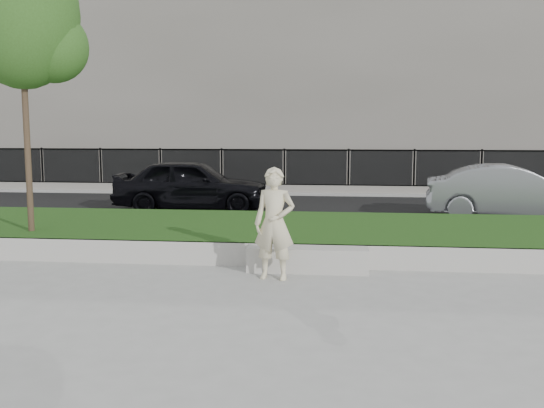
# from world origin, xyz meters

# --- Properties ---
(ground) EXTENTS (90.00, 90.00, 0.00)m
(ground) POSITION_xyz_m (0.00, 0.00, 0.00)
(ground) COLOR gray
(ground) RESTS_ON ground
(grass_bank) EXTENTS (34.00, 4.00, 0.40)m
(grass_bank) POSITION_xyz_m (0.00, 3.00, 0.20)
(grass_bank) COLOR black
(grass_bank) RESTS_ON ground
(grass_kerb) EXTENTS (34.00, 0.08, 0.40)m
(grass_kerb) POSITION_xyz_m (0.00, 1.04, 0.20)
(grass_kerb) COLOR #ABA8A0
(grass_kerb) RESTS_ON ground
(street) EXTENTS (34.00, 7.00, 0.04)m
(street) POSITION_xyz_m (0.00, 8.50, 0.02)
(street) COLOR black
(street) RESTS_ON ground
(far_pavement) EXTENTS (34.00, 3.00, 0.12)m
(far_pavement) POSITION_xyz_m (0.00, 13.00, 0.06)
(far_pavement) COLOR gray
(far_pavement) RESTS_ON ground
(iron_fence) EXTENTS (32.00, 0.30, 1.50)m
(iron_fence) POSITION_xyz_m (0.00, 12.00, 0.54)
(iron_fence) COLOR slate
(iron_fence) RESTS_ON far_pavement
(building_facade) EXTENTS (34.00, 10.00, 10.00)m
(building_facade) POSITION_xyz_m (0.00, 20.00, 5.00)
(building_facade) COLOR #69655C
(building_facade) RESTS_ON ground
(stone_bench) EXTENTS (1.95, 0.49, 0.40)m
(stone_bench) POSITION_xyz_m (0.82, 0.80, 0.20)
(stone_bench) COLOR #ABA8A0
(stone_bench) RESTS_ON ground
(man) EXTENTS (0.68, 0.49, 1.72)m
(man) POSITION_xyz_m (0.33, 0.25, 0.86)
(man) COLOR beige
(man) RESTS_ON ground
(book) EXTENTS (0.23, 0.19, 0.02)m
(book) POSITION_xyz_m (0.37, 0.79, 0.41)
(book) COLOR white
(book) RESTS_ON stone_bench
(young_tree) EXTENTS (2.16, 2.07, 5.29)m
(young_tree) POSITION_xyz_m (-4.34, 1.82, 4.25)
(young_tree) COLOR #38281C
(young_tree) RESTS_ON grass_bank
(car_dark) EXTENTS (4.31, 1.90, 1.44)m
(car_dark) POSITION_xyz_m (-2.74, 7.45, 0.76)
(car_dark) COLOR black
(car_dark) RESTS_ON street
(car_silver) EXTENTS (4.28, 1.96, 1.36)m
(car_silver) POSITION_xyz_m (5.58, 6.81, 0.72)
(car_silver) COLOR gray
(car_silver) RESTS_ON street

